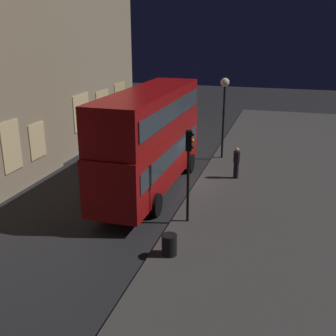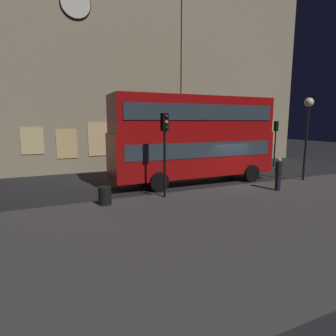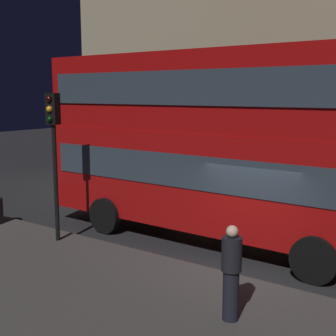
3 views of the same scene
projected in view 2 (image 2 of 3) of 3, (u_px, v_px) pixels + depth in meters
The scene contains 10 objects.
ground_plane at pixel (231, 184), 17.61m from camera, with size 80.00×80.00×0.00m, color #232326.
sidewalk_slab at pixel (311, 208), 12.45m from camera, with size 44.00×9.87×0.12m, color #423F3D.
building_with_clock at pixel (84, 56), 24.64m from camera, with size 14.17×9.64×19.10m.
building_plain_facade at pixel (213, 65), 30.63m from camera, with size 12.76×10.05×19.85m.
double_decker_bus at pixel (194, 135), 17.51m from camera, with size 10.64×2.96×5.35m.
traffic_light_near_kerb at pixel (165, 138), 13.60m from camera, with size 0.36×0.39×4.13m.
traffic_light_far_side at pixel (275, 134), 24.07m from camera, with size 0.34×0.38×3.90m.
street_lamp at pixel (308, 117), 17.57m from camera, with size 0.56×0.56×5.19m.
pedestrian at pixel (278, 174), 15.31m from camera, with size 0.37×0.37×1.79m.
litter_bin at pixel (105, 196), 12.78m from camera, with size 0.58×0.58×0.82m, color black.
Camera 2 is at (-10.75, -14.00, 3.85)m, focal length 30.14 mm.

